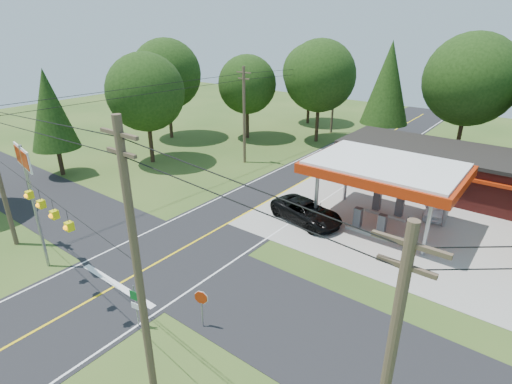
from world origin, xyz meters
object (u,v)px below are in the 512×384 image
Objects in this scene: suv_car at (306,212)px; octagonal_stop_sign at (201,301)px; sedan_car at (436,208)px; big_stop_sign at (27,177)px; gas_canopy at (385,170)px.

octagonal_stop_sign is at bearing -158.75° from suv_car.
sedan_car is 0.49× the size of big_stop_sign.
gas_canopy is 16.45m from octagonal_stop_sign.
suv_car is at bearing -146.31° from gas_canopy.
sedan_car is (3.00, 4.00, -3.61)m from gas_canopy.
big_stop_sign reaches higher than sedan_car.
sedan_car is 20.82m from octagonal_stop_sign.
suv_car is 10.26m from sedan_car.
suv_car is (-4.50, -3.00, -3.45)m from gas_canopy.
big_stop_sign is (-9.62, -15.01, 5.10)m from suv_car.
big_stop_sign is 3.60× the size of octagonal_stop_sign.
big_stop_sign is at bearing -128.09° from gas_canopy.
gas_canopy is at bearing 80.60° from octagonal_stop_sign.
suv_car is 0.75× the size of big_stop_sign.
gas_canopy is 6.17m from sedan_car.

